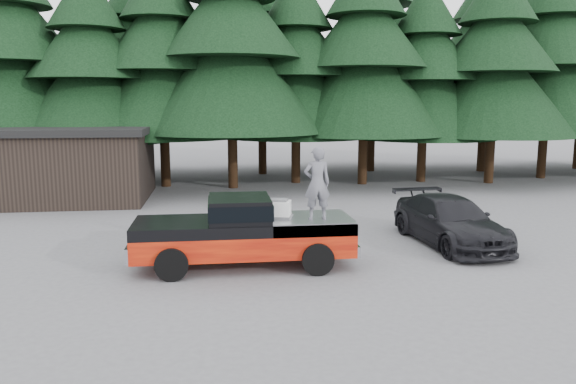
{
  "coord_description": "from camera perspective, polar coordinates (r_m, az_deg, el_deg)",
  "views": [
    {
      "loc": [
        -1.88,
        -14.39,
        4.44
      ],
      "look_at": [
        -0.01,
        0.0,
        2.08
      ],
      "focal_mm": 35.0,
      "sensor_mm": 36.0,
      "label": 1
    }
  ],
  "objects": [
    {
      "name": "parked_car",
      "position": [
        18.26,
        16.12,
        -2.84
      ],
      "size": [
        2.54,
        5.28,
        1.48
      ],
      "primitive_type": "imported",
      "rotation": [
        0.0,
        0.0,
        0.09
      ],
      "color": "black",
      "rests_on": "ground"
    },
    {
      "name": "man_on_bed",
      "position": [
        14.81,
        2.97,
        0.9
      ],
      "size": [
        0.72,
        0.49,
        1.94
      ],
      "primitive_type": "imported",
      "rotation": [
        0.0,
        0.0,
        3.18
      ],
      "color": "#5A5A62",
      "rests_on": "pickup_truck"
    },
    {
      "name": "utility_building",
      "position": [
        27.47,
        -22.4,
        2.72
      ],
      "size": [
        8.4,
        6.4,
        3.3
      ],
      "color": "black",
      "rests_on": "ground"
    },
    {
      "name": "air_compressor",
      "position": [
        15.14,
        -0.96,
        -1.8
      ],
      "size": [
        0.75,
        0.68,
        0.43
      ],
      "primitive_type": "cube",
      "rotation": [
        0.0,
        0.0,
        -0.28
      ],
      "color": "silver",
      "rests_on": "pickup_truck"
    },
    {
      "name": "ground",
      "position": [
        15.18,
        0.05,
        -7.79
      ],
      "size": [
        120.0,
        120.0,
        0.0
      ],
      "primitive_type": "plane",
      "color": "#525154",
      "rests_on": "ground"
    },
    {
      "name": "pickup_truck",
      "position": [
        15.24,
        -4.52,
        -5.15
      ],
      "size": [
        6.0,
        2.04,
        1.33
      ],
      "primitive_type": null,
      "color": "red",
      "rests_on": "ground"
    },
    {
      "name": "treeline",
      "position": [
        31.84,
        -3.33,
        15.12
      ],
      "size": [
        60.15,
        16.05,
        17.5
      ],
      "color": "black",
      "rests_on": "ground"
    },
    {
      "name": "truck_cab",
      "position": [
        15.02,
        -4.95,
        -1.61
      ],
      "size": [
        1.66,
        1.9,
        0.59
      ],
      "primitive_type": "cube",
      "color": "black",
      "rests_on": "pickup_truck"
    }
  ]
}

